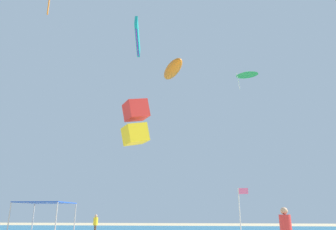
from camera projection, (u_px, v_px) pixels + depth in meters
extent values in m
cube|color=#1E6B93|center=(194.00, 229.00, 38.95)|extent=(110.00, 20.83, 0.03)
cylinder|color=#B2B2B7|center=(8.00, 222.00, 19.10)|extent=(0.07, 0.07, 2.35)
cylinder|color=#B2B2B7|center=(56.00, 223.00, 18.73)|extent=(0.07, 0.07, 2.35)
cylinder|color=#B2B2B7|center=(33.00, 222.00, 21.71)|extent=(0.07, 0.07, 2.35)
cylinder|color=#B2B2B7|center=(75.00, 222.00, 21.35)|extent=(0.07, 0.07, 2.35)
cube|color=blue|center=(46.00, 203.00, 20.59)|extent=(3.10, 2.83, 0.06)
cylinder|color=brown|center=(95.00, 230.00, 27.35)|extent=(0.15, 0.15, 0.76)
cylinder|color=brown|center=(95.00, 230.00, 27.09)|extent=(0.15, 0.15, 0.76)
cylinder|color=yellow|center=(96.00, 221.00, 27.43)|extent=(0.40, 0.40, 0.66)
sphere|color=tan|center=(96.00, 216.00, 27.57)|extent=(0.25, 0.25, 0.25)
cylinder|color=red|center=(285.00, 225.00, 12.42)|extent=(0.45, 0.45, 0.75)
sphere|color=tan|center=(284.00, 211.00, 12.57)|extent=(0.28, 0.28, 0.28)
cylinder|color=silver|center=(240.00, 215.00, 18.63)|extent=(0.06, 0.06, 3.16)
cube|color=pink|center=(243.00, 191.00, 19.03)|extent=(0.55, 0.02, 0.35)
cube|color=teal|center=(137.00, 37.00, 40.80)|extent=(1.11, 5.53, 3.34)
cube|color=purple|center=(137.00, 42.00, 40.58)|extent=(0.70, 4.25, 1.85)
ellipsoid|color=orange|center=(173.00, 69.00, 33.16)|extent=(3.17, 4.69, 1.35)
cone|color=yellow|center=(173.00, 63.00, 33.38)|extent=(0.89, 0.89, 0.49)
cone|color=green|center=(247.00, 73.00, 40.83)|extent=(3.65, 3.68, 0.83)
cylinder|color=white|center=(238.00, 81.00, 41.11)|extent=(0.53, 1.14, 1.96)
cylinder|color=orange|center=(49.00, 2.00, 24.79)|extent=(0.12, 0.12, 2.32)
cube|color=red|center=(136.00, 110.00, 20.19)|extent=(1.98, 1.92, 1.40)
cube|color=yellow|center=(135.00, 134.00, 19.71)|extent=(1.98, 1.92, 1.40)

